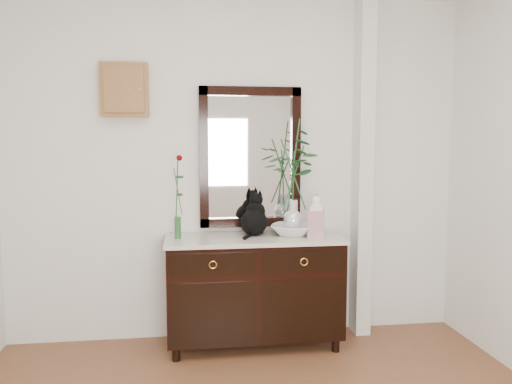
{
  "coord_description": "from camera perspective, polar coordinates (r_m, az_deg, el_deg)",
  "views": [
    {
      "loc": [
        -0.39,
        -1.94,
        1.57
      ],
      "look_at": [
        0.1,
        1.63,
        1.2
      ],
      "focal_mm": 35.0,
      "sensor_mm": 36.0,
      "label": 1
    }
  ],
  "objects": [
    {
      "name": "wall_back",
      "position": [
        3.95,
        -2.13,
        2.66
      ],
      "size": [
        3.6,
        0.04,
        2.7
      ],
      "primitive_type": "cube",
      "color": "silver",
      "rests_on": "ground"
    },
    {
      "name": "pilaster",
      "position": [
        4.09,
        12.08,
        2.64
      ],
      "size": [
        0.12,
        0.2,
        2.7
      ],
      "primitive_type": "cube",
      "color": "silver",
      "rests_on": "ground"
    },
    {
      "name": "sideboard",
      "position": [
        3.86,
        -0.2,
        -10.62
      ],
      "size": [
        1.33,
        0.52,
        0.82
      ],
      "color": "black",
      "rests_on": "ground"
    },
    {
      "name": "wall_mirror",
      "position": [
        3.94,
        -0.66,
        3.97
      ],
      "size": [
        0.8,
        0.06,
        1.1
      ],
      "color": "black",
      "rests_on": "wall_back"
    },
    {
      "name": "key_cabinet",
      "position": [
        3.93,
        -14.78,
        11.22
      ],
      "size": [
        0.35,
        0.1,
        0.4
      ],
      "primitive_type": "cube",
      "color": "brown",
      "rests_on": "wall_back"
    },
    {
      "name": "cat",
      "position": [
        3.82,
        -0.23,
        -2.51
      ],
      "size": [
        0.32,
        0.35,
        0.33
      ],
      "primitive_type": null,
      "rotation": [
        0.0,
        0.0,
        -0.39
      ],
      "color": "black",
      "rests_on": "sideboard"
    },
    {
      "name": "lotus_bowl",
      "position": [
        3.85,
        4.25,
        -4.32
      ],
      "size": [
        0.44,
        0.44,
        0.08
      ],
      "primitive_type": "imported",
      "rotation": [
        0.0,
        0.0,
        -0.41
      ],
      "color": "silver",
      "rests_on": "sideboard"
    },
    {
      "name": "vase_branches",
      "position": [
        3.8,
        4.29,
        1.91
      ],
      "size": [
        0.53,
        0.53,
        0.88
      ],
      "primitive_type": null,
      "rotation": [
        0.0,
        0.0,
        0.32
      ],
      "color": "silver",
      "rests_on": "lotus_bowl"
    },
    {
      "name": "bud_vase_rose",
      "position": [
        3.71,
        -9.0,
        -0.49
      ],
      "size": [
        0.1,
        0.1,
        0.63
      ],
      "primitive_type": null,
      "rotation": [
        0.0,
        0.0,
        0.4
      ],
      "color": "#255E2C",
      "rests_on": "sideboard"
    },
    {
      "name": "ginger_jar",
      "position": [
        3.76,
        6.9,
        -2.7
      ],
      "size": [
        0.15,
        0.15,
        0.33
      ],
      "primitive_type": null,
      "rotation": [
        0.0,
        0.0,
        -0.29
      ],
      "color": "silver",
      "rests_on": "sideboard"
    }
  ]
}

